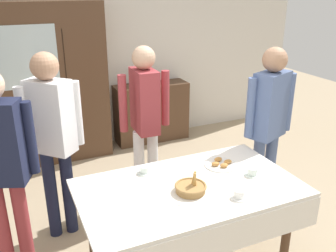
{
  "coord_description": "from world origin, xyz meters",
  "views": [
    {
      "loc": [
        -1.15,
        -2.38,
        2.2
      ],
      "look_at": [
        0.0,
        0.2,
        1.11
      ],
      "focal_mm": 39.5,
      "sensor_mm": 36.0,
      "label": 1
    }
  ],
  "objects_px": {
    "person_beside_shelf": "(0,158)",
    "person_near_right_end": "(145,112)",
    "book_stack": "(151,80)",
    "tea_cup_mid_left": "(239,194)",
    "person_behind_table_left": "(52,130)",
    "person_behind_table_right": "(269,117)",
    "tea_cup_back_edge": "(253,172)",
    "tea_cup_mid_right": "(145,170)",
    "dining_table": "(191,200)",
    "bookshelf_low": "(151,112)",
    "bread_basket": "(191,188)",
    "spoon_front_edge": "(176,205)",
    "spoon_near_right": "(293,186)",
    "wall_cabinet": "(30,87)",
    "pastry_plate": "(221,164)"
  },
  "relations": [
    {
      "from": "wall_cabinet",
      "to": "tea_cup_back_edge",
      "type": "height_order",
      "value": "wall_cabinet"
    },
    {
      "from": "person_beside_shelf",
      "to": "bookshelf_low",
      "type": "bearing_deg",
      "value": 46.38
    },
    {
      "from": "person_behind_table_right",
      "to": "person_beside_shelf",
      "type": "relative_size",
      "value": 1.0
    },
    {
      "from": "tea_cup_back_edge",
      "to": "tea_cup_mid_right",
      "type": "distance_m",
      "value": 0.87
    },
    {
      "from": "tea_cup_back_edge",
      "to": "person_near_right_end",
      "type": "bearing_deg",
      "value": 114.58
    },
    {
      "from": "book_stack",
      "to": "tea_cup_mid_right",
      "type": "xyz_separation_m",
      "value": [
        -0.95,
        -2.27,
        -0.13
      ]
    },
    {
      "from": "dining_table",
      "to": "tea_cup_mid_left",
      "type": "distance_m",
      "value": 0.38
    },
    {
      "from": "dining_table",
      "to": "bookshelf_low",
      "type": "bearing_deg",
      "value": 74.78
    },
    {
      "from": "person_beside_shelf",
      "to": "person_near_right_end",
      "type": "relative_size",
      "value": 1.01
    },
    {
      "from": "dining_table",
      "to": "wall_cabinet",
      "type": "relative_size",
      "value": 0.84
    },
    {
      "from": "spoon_near_right",
      "to": "person_behind_table_right",
      "type": "distance_m",
      "value": 0.86
    },
    {
      "from": "person_behind_table_right",
      "to": "dining_table",
      "type": "bearing_deg",
      "value": -156.57
    },
    {
      "from": "tea_cup_mid_right",
      "to": "person_behind_table_left",
      "type": "bearing_deg",
      "value": 139.11
    },
    {
      "from": "bookshelf_low",
      "to": "tea_cup_mid_left",
      "type": "distance_m",
      "value": 2.96
    },
    {
      "from": "dining_table",
      "to": "tea_cup_back_edge",
      "type": "height_order",
      "value": "tea_cup_back_edge"
    },
    {
      "from": "wall_cabinet",
      "to": "tea_cup_mid_left",
      "type": "height_order",
      "value": "wall_cabinet"
    },
    {
      "from": "tea_cup_mid_right",
      "to": "pastry_plate",
      "type": "relative_size",
      "value": 0.46
    },
    {
      "from": "tea_cup_mid_right",
      "to": "bread_basket",
      "type": "distance_m",
      "value": 0.46
    },
    {
      "from": "tea_cup_mid_left",
      "to": "person_beside_shelf",
      "type": "distance_m",
      "value": 1.74
    },
    {
      "from": "bread_basket",
      "to": "tea_cup_mid_right",
      "type": "bearing_deg",
      "value": 116.86
    },
    {
      "from": "book_stack",
      "to": "person_behind_table_right",
      "type": "xyz_separation_m",
      "value": [
        0.33,
        -2.18,
        0.12
      ]
    },
    {
      "from": "tea_cup_mid_left",
      "to": "tea_cup_mid_right",
      "type": "height_order",
      "value": "same"
    },
    {
      "from": "person_beside_shelf",
      "to": "spoon_near_right",
      "type": "bearing_deg",
      "value": -22.73
    },
    {
      "from": "bookshelf_low",
      "to": "spoon_near_right",
      "type": "bearing_deg",
      "value": -90.07
    },
    {
      "from": "bookshelf_low",
      "to": "tea_cup_back_edge",
      "type": "bearing_deg",
      "value": -93.81
    },
    {
      "from": "bread_basket",
      "to": "person_near_right_end",
      "type": "xyz_separation_m",
      "value": [
        0.07,
        1.12,
        0.22
      ]
    },
    {
      "from": "dining_table",
      "to": "book_stack",
      "type": "bearing_deg",
      "value": 74.78
    },
    {
      "from": "wall_cabinet",
      "to": "spoon_near_right",
      "type": "xyz_separation_m",
      "value": [
        1.61,
        -2.88,
        -0.25
      ]
    },
    {
      "from": "spoon_front_edge",
      "to": "person_near_right_end",
      "type": "distance_m",
      "value": 1.29
    },
    {
      "from": "person_behind_table_left",
      "to": "person_behind_table_right",
      "type": "bearing_deg",
      "value": -13.37
    },
    {
      "from": "person_near_right_end",
      "to": "person_behind_table_right",
      "type": "bearing_deg",
      "value": -31.64
    },
    {
      "from": "spoon_near_right",
      "to": "tea_cup_mid_right",
      "type": "bearing_deg",
      "value": 145.3
    },
    {
      "from": "dining_table",
      "to": "spoon_front_edge",
      "type": "height_order",
      "value": "spoon_front_edge"
    },
    {
      "from": "person_behind_table_left",
      "to": "person_near_right_end",
      "type": "height_order",
      "value": "person_behind_table_left"
    },
    {
      "from": "person_behind_table_right",
      "to": "person_beside_shelf",
      "type": "distance_m",
      "value": 2.33
    },
    {
      "from": "dining_table",
      "to": "spoon_near_right",
      "type": "distance_m",
      "value": 0.78
    },
    {
      "from": "wall_cabinet",
      "to": "bread_basket",
      "type": "distance_m",
      "value": 2.78
    },
    {
      "from": "book_stack",
      "to": "wall_cabinet",
      "type": "bearing_deg",
      "value": -178.21
    },
    {
      "from": "bookshelf_low",
      "to": "person_behind_table_left",
      "type": "xyz_separation_m",
      "value": [
        -1.58,
        -1.73,
        0.61
      ]
    },
    {
      "from": "dining_table",
      "to": "pastry_plate",
      "type": "xyz_separation_m",
      "value": [
        0.4,
        0.23,
        0.12
      ]
    },
    {
      "from": "spoon_front_edge",
      "to": "dining_table",
      "type": "bearing_deg",
      "value": 38.65
    },
    {
      "from": "bookshelf_low",
      "to": "person_beside_shelf",
      "type": "distance_m",
      "value": 2.96
    },
    {
      "from": "book_stack",
      "to": "person_beside_shelf",
      "type": "relative_size",
      "value": 0.14
    },
    {
      "from": "spoon_near_right",
      "to": "spoon_front_edge",
      "type": "relative_size",
      "value": 1.0
    },
    {
      "from": "book_stack",
      "to": "tea_cup_mid_left",
      "type": "height_order",
      "value": "book_stack"
    },
    {
      "from": "dining_table",
      "to": "wall_cabinet",
      "type": "xyz_separation_m",
      "value": [
        -0.9,
        2.59,
        0.35
      ]
    },
    {
      "from": "tea_cup_back_edge",
      "to": "person_behind_table_left",
      "type": "relative_size",
      "value": 0.08
    },
    {
      "from": "wall_cabinet",
      "to": "person_behind_table_left",
      "type": "distance_m",
      "value": 1.68
    },
    {
      "from": "bread_basket",
      "to": "spoon_front_edge",
      "type": "xyz_separation_m",
      "value": [
        -0.18,
        -0.12,
        -0.03
      ]
    },
    {
      "from": "tea_cup_mid_left",
      "to": "spoon_front_edge",
      "type": "relative_size",
      "value": 1.09
    }
  ]
}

